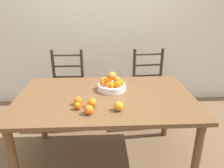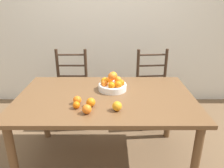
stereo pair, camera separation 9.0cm
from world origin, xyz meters
name	(u,v)px [view 2 (the right image)]	position (x,y,z in m)	size (l,w,h in m)	color
ground_plane	(106,160)	(0.00, 0.00, 0.00)	(12.00, 12.00, 0.00)	brown
wall_back	(107,20)	(0.00, 1.55, 1.30)	(8.00, 0.06, 2.60)	silver
dining_table	(105,104)	(0.00, 0.00, 0.67)	(1.65, 1.04, 0.76)	brown
fruit_bowl	(112,84)	(0.07, 0.14, 0.82)	(0.28, 0.28, 0.19)	white
orange_loose_0	(86,109)	(-0.14, -0.34, 0.80)	(0.08, 0.08, 0.08)	orange
orange_loose_1	(77,100)	(-0.24, -0.17, 0.79)	(0.07, 0.07, 0.07)	orange
orange_loose_2	(90,102)	(-0.12, -0.22, 0.80)	(0.08, 0.08, 0.08)	orange
orange_loose_3	(117,106)	(0.10, -0.29, 0.80)	(0.08, 0.08, 0.08)	orange
orange_loose_4	(76,105)	(-0.23, -0.25, 0.79)	(0.06, 0.06, 0.06)	orange
chair_left	(71,90)	(-0.48, 0.81, 0.47)	(0.42, 0.40, 0.99)	#382619
chair_right	(153,90)	(0.61, 0.81, 0.47)	(0.45, 0.43, 0.99)	#382619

